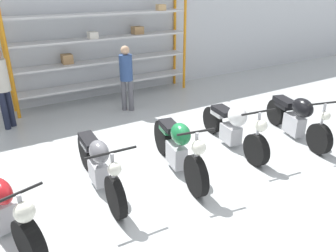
# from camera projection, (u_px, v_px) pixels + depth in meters

# --- Properties ---
(ground_plane) EXTENTS (30.00, 30.00, 0.00)m
(ground_plane) POSITION_uv_depth(u_px,v_px,m) (180.00, 170.00, 5.74)
(ground_plane) COLOR #B2B7B7
(back_wall) EXTENTS (30.00, 0.08, 3.60)m
(back_wall) POSITION_uv_depth(u_px,v_px,m) (84.00, 32.00, 8.70)
(back_wall) COLOR silver
(back_wall) RESTS_ON ground_plane
(shelving_rack) EXTENTS (4.89, 0.63, 2.69)m
(shelving_rack) POSITION_uv_depth(u_px,v_px,m) (105.00, 49.00, 8.77)
(shelving_rack) COLOR orange
(shelving_rack) RESTS_ON ground_plane
(motorcycle_red) EXTENTS (0.84, 2.09, 0.95)m
(motorcycle_red) POSITION_uv_depth(u_px,v_px,m) (1.00, 206.00, 4.18)
(motorcycle_red) COLOR black
(motorcycle_red) RESTS_ON ground_plane
(motorcycle_grey) EXTENTS (0.71, 2.14, 1.00)m
(motorcycle_grey) POSITION_uv_depth(u_px,v_px,m) (98.00, 164.00, 5.06)
(motorcycle_grey) COLOR black
(motorcycle_grey) RESTS_ON ground_plane
(motorcycle_green) EXTENTS (0.66, 2.10, 1.06)m
(motorcycle_green) POSITION_uv_depth(u_px,v_px,m) (178.00, 147.00, 5.51)
(motorcycle_green) COLOR black
(motorcycle_green) RESTS_ON ground_plane
(motorcycle_white) EXTENTS (0.69, 2.10, 1.01)m
(motorcycle_white) POSITION_uv_depth(u_px,v_px,m) (233.00, 127.00, 6.39)
(motorcycle_white) COLOR black
(motorcycle_white) RESTS_ON ground_plane
(motorcycle_black) EXTENTS (0.85, 2.01, 1.02)m
(motorcycle_black) POSITION_uv_depth(u_px,v_px,m) (297.00, 117.00, 6.80)
(motorcycle_black) COLOR black
(motorcycle_black) RESTS_ON ground_plane
(person_browsing) EXTENTS (0.45, 0.45, 1.64)m
(person_browsing) POSITION_uv_depth(u_px,v_px,m) (126.00, 74.00, 8.06)
(person_browsing) COLOR #595960
(person_browsing) RESTS_ON ground_plane
(person_near_rack) EXTENTS (0.45, 0.45, 1.78)m
(person_near_rack) POSITION_uv_depth(u_px,v_px,m) (2.00, 82.00, 7.02)
(person_near_rack) COLOR #1E2338
(person_near_rack) RESTS_ON ground_plane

